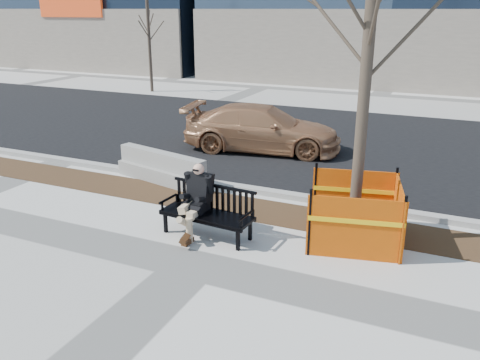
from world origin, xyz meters
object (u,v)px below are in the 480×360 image
object	(u,v)px
bench	(207,236)
seated_man	(198,232)
jersey_barrier_left	(163,181)
tree_fence	(352,240)
sedan	(262,150)

from	to	relation	value
bench	seated_man	size ratio (longest dim) A/B	1.35
jersey_barrier_left	bench	bearing A→B (deg)	-29.88
bench	tree_fence	bearing A→B (deg)	24.91
bench	tree_fence	distance (m)	2.68
bench	sedan	xyz separation A→B (m)	(-1.27, 5.91, 0.00)
seated_man	jersey_barrier_left	distance (m)	3.11
tree_fence	sedan	size ratio (longest dim) A/B	1.30
bench	jersey_barrier_left	size ratio (longest dim) A/B	0.68
seated_man	sedan	xyz separation A→B (m)	(-1.02, 5.85, 0.00)
bench	sedan	bearing A→B (deg)	106.22
seated_man	tree_fence	bearing A→B (deg)	21.97
bench	seated_man	world-z (taller)	seated_man
tree_fence	sedan	bearing A→B (deg)	127.24
seated_man	tree_fence	world-z (taller)	tree_fence
tree_fence	jersey_barrier_left	xyz separation A→B (m)	(-4.94, 1.32, 0.00)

